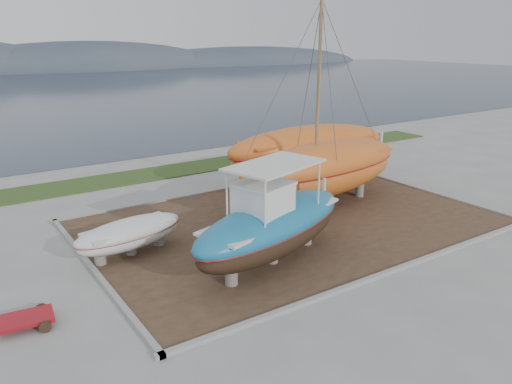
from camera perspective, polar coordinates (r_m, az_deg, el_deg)
ground at (r=20.45m, az=10.93°, el=-6.83°), size 140.00×140.00×0.00m
dirt_patch at (r=23.20m, az=4.02°, el=-3.47°), size 18.00×12.00×0.06m
curb_frame at (r=23.18m, az=4.03°, el=-3.37°), size 18.60×12.60×0.15m
grass_strip at (r=32.60m, az=-8.42°, el=2.59°), size 44.00×3.00×0.08m
sea at (r=84.54m, az=-24.94°, el=10.25°), size 260.00×100.00×0.04m
blue_caique at (r=18.43m, az=1.91°, el=-2.60°), size 8.35×4.67×3.84m
white_dinghy at (r=20.20m, az=-14.19°, el=-5.07°), size 4.79×2.52×1.37m
orange_sailboat at (r=24.09m, az=7.92°, el=9.30°), size 10.31×3.86×9.77m
orange_bare_hull at (r=28.30m, az=6.05°, el=3.98°), size 10.44×3.60×3.38m
red_trailer at (r=16.76m, az=-24.88°, el=-13.36°), size 2.53×1.46×0.34m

